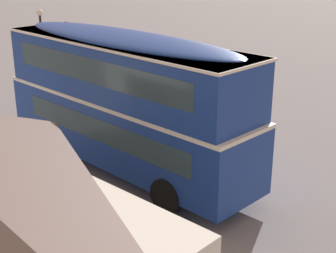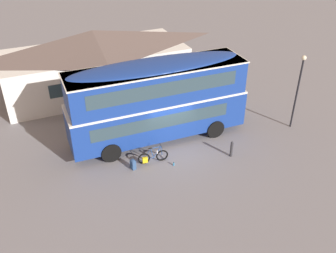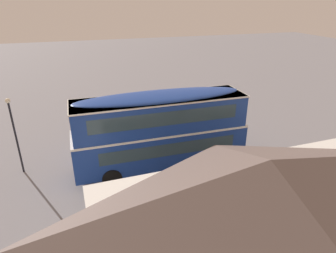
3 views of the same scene
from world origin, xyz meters
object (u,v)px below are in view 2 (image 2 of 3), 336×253
kerb_bollard (232,149)px  touring_bicycle (152,157)px  street_lamp (299,85)px  backpack_on_ground (133,164)px  water_bottle_blue_sports (174,164)px  double_decker_bus (158,98)px

kerb_bollard → touring_bicycle: bearing=165.4°
touring_bicycle → street_lamp: (9.32, 0.21, 2.52)m
backpack_on_ground → kerb_bollard: (5.37, -0.98, 0.20)m
water_bottle_blue_sports → street_lamp: (8.34, 0.90, 2.79)m
double_decker_bus → water_bottle_blue_sports: bearing=-94.4°
touring_bicycle → backpack_on_ground: (-1.12, -0.13, -0.07)m
touring_bicycle → kerb_bollard: size_ratio=1.74×
double_decker_bus → street_lamp: size_ratio=2.19×
touring_bicycle → street_lamp: bearing=1.3°
kerb_bollard → backpack_on_ground: bearing=169.6°
backpack_on_ground → water_bottle_blue_sports: (2.09, -0.56, -0.20)m
double_decker_bus → touring_bicycle: size_ratio=6.08×
backpack_on_ground → street_lamp: bearing=1.8°
street_lamp → kerb_bollard: 5.75m
double_decker_bus → touring_bicycle: bearing=-118.6°
backpack_on_ground → street_lamp: size_ratio=0.12×
water_bottle_blue_sports → kerb_bollard: bearing=-7.3°
double_decker_bus → street_lamp: (8.13, -1.97, 0.25)m
water_bottle_blue_sports → kerb_bollard: (3.28, -0.42, 0.40)m
double_decker_bus → touring_bicycle: (-1.19, -2.18, -2.27)m
backpack_on_ground → water_bottle_blue_sports: backpack_on_ground is taller
backpack_on_ground → kerb_bollard: 5.46m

